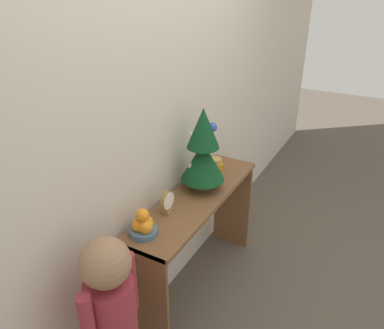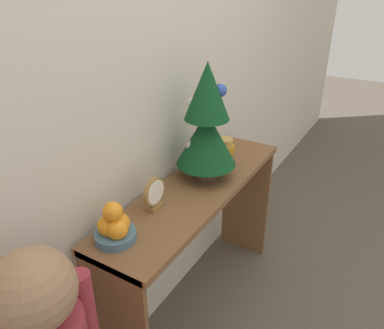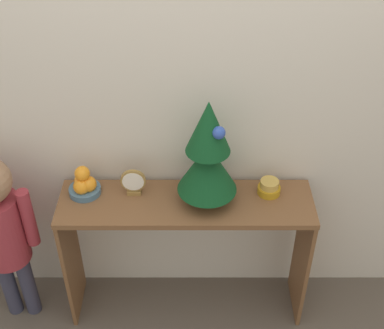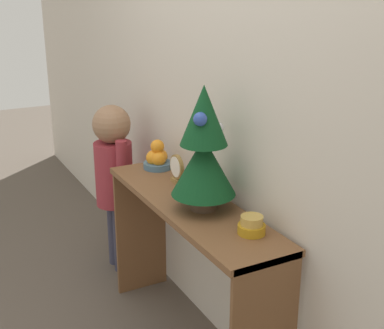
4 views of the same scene
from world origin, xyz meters
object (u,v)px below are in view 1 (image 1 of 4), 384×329
object	(u,v)px
desk_clock	(168,202)
fruit_bowl	(143,225)
singing_bowl	(216,164)
child_figure	(111,309)
mini_tree	(203,151)

from	to	relation	value
desk_clock	fruit_bowl	bearing A→B (deg)	179.12
singing_bowl	child_figure	xyz separation A→B (m)	(-1.34, -0.11, -0.15)
mini_tree	fruit_bowl	xyz separation A→B (m)	(-0.61, 0.05, -0.22)
fruit_bowl	desk_clock	xyz separation A→B (m)	(0.24, -0.00, 0.01)
child_figure	desk_clock	bearing A→B (deg)	8.83
desk_clock	child_figure	xyz separation A→B (m)	(-0.67, -0.10, -0.18)
singing_bowl	child_figure	world-z (taller)	child_figure
child_figure	singing_bowl	bearing A→B (deg)	4.61
singing_bowl	desk_clock	bearing A→B (deg)	-179.63
mini_tree	child_figure	distance (m)	1.10
desk_clock	singing_bowl	bearing A→B (deg)	0.37
fruit_bowl	desk_clock	size ratio (longest dim) A/B	1.11
fruit_bowl	singing_bowl	size ratio (longest dim) A/B	1.43
singing_bowl	desk_clock	distance (m)	0.67
desk_clock	child_figure	distance (m)	0.70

